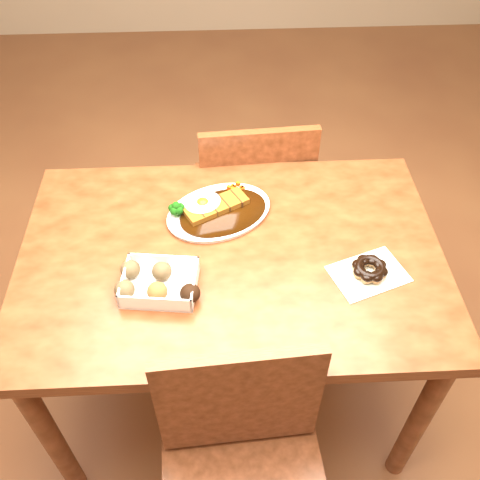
{
  "coord_description": "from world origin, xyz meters",
  "views": [
    {
      "loc": [
        -0.02,
        -1.02,
        1.87
      ],
      "look_at": [
        0.02,
        -0.01,
        0.81
      ],
      "focal_mm": 40.0,
      "sensor_mm": 36.0,
      "label": 1
    }
  ],
  "objects_px": {
    "chair_far": "(253,197)",
    "table": "(232,275)",
    "katsu_curry_plate": "(217,210)",
    "pon_de_ring": "(370,269)",
    "donut_box": "(157,282)"
  },
  "relations": [
    {
      "from": "table",
      "to": "katsu_curry_plate",
      "type": "relative_size",
      "value": 3.12
    },
    {
      "from": "table",
      "to": "pon_de_ring",
      "type": "bearing_deg",
      "value": -14.9
    },
    {
      "from": "katsu_curry_plate",
      "to": "pon_de_ring",
      "type": "bearing_deg",
      "value": -32.41
    },
    {
      "from": "chair_far",
      "to": "donut_box",
      "type": "distance_m",
      "value": 0.78
    },
    {
      "from": "chair_far",
      "to": "table",
      "type": "bearing_deg",
      "value": 75.58
    },
    {
      "from": "katsu_curry_plate",
      "to": "table",
      "type": "bearing_deg",
      "value": -76.95
    },
    {
      "from": "donut_box",
      "to": "chair_far",
      "type": "bearing_deg",
      "value": 65.52
    },
    {
      "from": "table",
      "to": "katsu_curry_plate",
      "type": "height_order",
      "value": "katsu_curry_plate"
    },
    {
      "from": "pon_de_ring",
      "to": "chair_far",
      "type": "bearing_deg",
      "value": 113.08
    },
    {
      "from": "katsu_curry_plate",
      "to": "donut_box",
      "type": "xyz_separation_m",
      "value": [
        -0.16,
        -0.28,
        0.01
      ]
    },
    {
      "from": "table",
      "to": "chair_far",
      "type": "distance_m",
      "value": 0.57
    },
    {
      "from": "pon_de_ring",
      "to": "table",
      "type": "bearing_deg",
      "value": 165.1
    },
    {
      "from": "donut_box",
      "to": "table",
      "type": "bearing_deg",
      "value": 31.53
    },
    {
      "from": "table",
      "to": "pon_de_ring",
      "type": "relative_size",
      "value": 5.14
    },
    {
      "from": "chair_far",
      "to": "pon_de_ring",
      "type": "relative_size",
      "value": 3.72
    }
  ]
}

